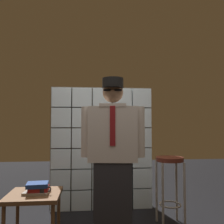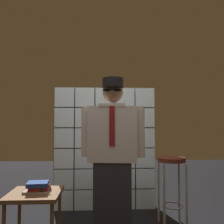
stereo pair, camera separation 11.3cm
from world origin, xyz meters
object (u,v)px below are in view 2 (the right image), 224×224
object	(u,v)px
side_table	(35,199)
book_stack	(38,187)
bar_stool	(172,175)
coffee_mug	(43,189)
standing_person	(113,155)

from	to	relation	value
side_table	book_stack	bearing A→B (deg)	-25.60
bar_stool	side_table	world-z (taller)	bar_stool
bar_stool	coffee_mug	size ratio (longest dim) A/B	6.56
book_stack	coffee_mug	xyz separation A→B (m)	(0.06, -0.04, -0.01)
coffee_mug	book_stack	bearing A→B (deg)	143.61
bar_stool	side_table	distance (m)	1.61
standing_person	bar_stool	xyz separation A→B (m)	(0.74, 0.33, -0.29)
standing_person	bar_stool	size ratio (longest dim) A/B	2.10
side_table	coffee_mug	bearing A→B (deg)	-32.38
side_table	coffee_mug	distance (m)	0.17
standing_person	coffee_mug	xyz separation A→B (m)	(-0.71, -0.12, -0.32)
bar_stool	side_table	bearing A→B (deg)	-165.65
bar_stool	book_stack	size ratio (longest dim) A/B	3.13
side_table	book_stack	distance (m)	0.13
side_table	coffee_mug	xyz separation A→B (m)	(0.10, -0.06, 0.12)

